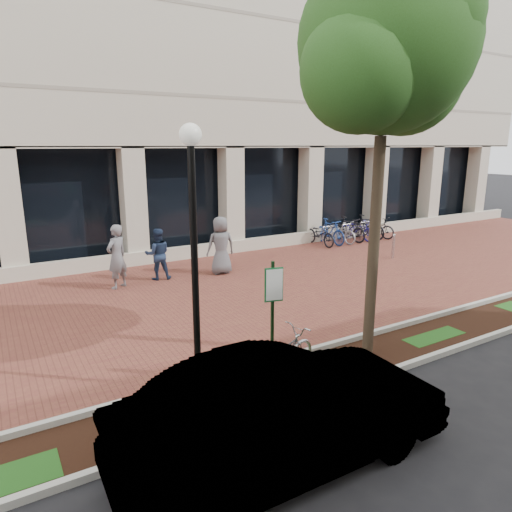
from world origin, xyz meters
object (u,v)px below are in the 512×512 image
lamppost (194,249)px  bike_rack_cluster (349,230)px  pedestrian_mid (158,254)px  sedan_near_curb (285,413)px  pedestrian_left (117,257)px  locked_bicycle (281,356)px  street_tree (387,56)px  bollard (393,246)px  pedestrian_right (221,245)px  parking_sign (273,307)px

lamppost → bike_rack_cluster: lamppost is taller
pedestrian_mid → sedan_near_curb: 9.55m
pedestrian_left → sedan_near_curb: bearing=58.6°
lamppost → locked_bicycle: bearing=-14.7°
street_tree → bollard: size_ratio=7.86×
bollard → lamppost: bearing=-153.6°
street_tree → sedan_near_curb: 6.39m
street_tree → bike_rack_cluster: street_tree is taller
pedestrian_left → bike_rack_cluster: pedestrian_left is taller
sedan_near_curb → bollard: bearing=-52.7°
pedestrian_mid → bollard: 8.91m
locked_bicycle → pedestrian_right: pedestrian_right is taller
parking_sign → lamppost: (-1.27, 0.46, 1.11)m
lamppost → pedestrian_left: 6.98m
pedestrian_right → lamppost: bearing=66.5°
bollard → pedestrian_left: bearing=170.8°
lamppost → pedestrian_left: lamppost is taller
bike_rack_cluster → bollard: bearing=-108.1°
lamppost → pedestrian_left: bearing=87.3°
pedestrian_right → parking_sign: bearing=76.6°
pedestrian_mid → bike_rack_cluster: size_ratio=0.40×
lamppost → bike_rack_cluster: bearing=37.4°
bike_rack_cluster → sedan_near_curb: size_ratio=0.91×
bike_rack_cluster → street_tree: bearing=-135.7°
pedestrian_mid → pedestrian_left: bearing=25.8°
parking_sign → bike_rack_cluster: 13.33m
lamppost → locked_bicycle: lamppost is taller
locked_bicycle → pedestrian_right: bearing=-32.4°
locked_bicycle → bollard: (8.89, 5.56, 0.03)m
lamppost → parking_sign: bearing=-19.9°
locked_bicycle → bollard: size_ratio=1.83×
pedestrian_mid → bike_rack_cluster: pedestrian_mid is taller
lamppost → pedestrian_mid: size_ratio=2.74×
pedestrian_mid → pedestrian_right: pedestrian_right is taller
parking_sign → pedestrian_right: size_ratio=1.18×
locked_bicycle → bike_rack_cluster: bike_rack_cluster is taller
lamppost → bollard: 11.79m
pedestrian_left → sedan_near_curb: size_ratio=0.42×
parking_sign → pedestrian_right: (2.49, 7.11, -0.50)m
street_tree → locked_bicycle: size_ratio=4.28×
lamppost → pedestrian_mid: bearing=76.6°
parking_sign → lamppost: size_ratio=0.50×
parking_sign → street_tree: street_tree is taller
locked_bicycle → pedestrian_left: pedestrian_left is taller
parking_sign → street_tree: 4.96m
street_tree → pedestrian_mid: (-1.97, 7.53, -4.99)m
pedestrian_left → pedestrian_mid: size_ratio=1.17×
bike_rack_cluster → sedan_near_curb: bearing=-140.9°
pedestrian_mid → sedan_near_curb: pedestrian_mid is taller
parking_sign → pedestrian_right: bearing=85.0°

